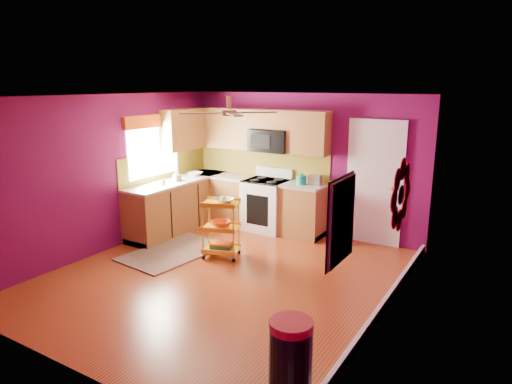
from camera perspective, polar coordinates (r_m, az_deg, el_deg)
The scene contains 18 objects.
ground at distance 6.57m, azimuth -4.13°, elevation -10.51°, with size 5.00×5.00×0.00m, color maroon.
room_envelope at distance 6.08m, azimuth -4.18°, elevation 3.64°, with size 4.54×5.04×2.52m.
lower_cabinets at distance 8.56m, azimuth -4.50°, elevation -1.68°, with size 2.81×2.31×0.94m.
electric_range at distance 8.42m, azimuth 1.32°, elevation -1.55°, with size 0.76×0.66×1.13m.
upper_cabinetry at distance 8.54m, azimuth -2.70°, elevation 7.64°, with size 2.80×2.30×1.26m.
left_window at distance 8.29m, azimuth -12.74°, elevation 6.71°, with size 0.08×1.35×1.08m.
panel_door at distance 7.83m, azimuth 14.59°, elevation 0.93°, with size 0.95×0.11×2.15m.
right_wall_art at distance 4.87m, azimuth 15.05°, elevation -1.55°, with size 0.04×2.74×1.04m.
ceiling_fan at distance 6.18m, azimuth -3.40°, elevation 9.96°, with size 1.01×1.01×0.26m.
shag_rug at distance 7.53m, azimuth -10.26°, elevation -7.38°, with size 1.00×1.64×0.02m, color black.
rolling_cart at distance 7.11m, azimuth -4.35°, elevation -4.26°, with size 0.65×0.56×0.99m.
trash_can at distance 4.17m, azimuth 4.32°, elevation -20.15°, with size 0.42×0.44×0.72m.
teal_kettle at distance 7.98m, azimuth 5.69°, elevation 1.54°, with size 0.18×0.18×0.21m.
toaster at distance 8.00m, azimuth 7.44°, elevation 1.56°, with size 0.22×0.15×0.18m, color beige.
soap_bottle_a at distance 8.29m, azimuth -9.99°, elevation 1.93°, with size 0.09×0.09×0.19m, color #EA3F72.
soap_bottle_b at distance 8.39m, azimuth -9.74°, elevation 2.00°, with size 0.13×0.13×0.17m, color white.
counter_dish at distance 8.79m, azimuth -7.63°, elevation 2.26°, with size 0.27×0.27×0.07m, color white.
counter_cup at distance 8.12m, azimuth -11.61°, elevation 1.24°, with size 0.11×0.11×0.09m, color white.
Camera 1 is at (3.51, -4.87, 2.67)m, focal length 32.00 mm.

